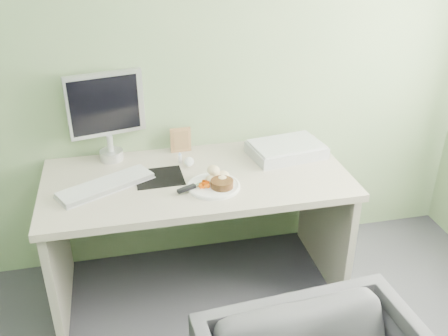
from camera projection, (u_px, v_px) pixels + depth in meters
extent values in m
plane|color=gray|center=(182.00, 41.00, 2.66)|extent=(3.50, 0.00, 3.50)
cube|color=beige|center=(197.00, 179.00, 2.63)|extent=(1.60, 0.75, 0.04)
cube|color=#A49C8C|center=(58.00, 254.00, 2.66)|extent=(0.04, 0.70, 0.69)
cube|color=#A49C8C|center=(325.00, 220.00, 2.95)|extent=(0.04, 0.70, 0.69)
cylinder|color=white|center=(214.00, 186.00, 2.52)|extent=(0.27, 0.27, 0.01)
cylinder|color=black|center=(222.00, 184.00, 2.49)|extent=(0.15, 0.15, 0.04)
ellipsoid|color=tan|center=(216.00, 174.00, 2.55)|extent=(0.13, 0.10, 0.07)
cube|color=#FF5C05|center=(203.00, 184.00, 2.49)|extent=(0.07, 0.07, 0.04)
cube|color=silver|center=(208.00, 181.00, 2.53)|extent=(0.15, 0.09, 0.01)
cube|color=black|center=(186.00, 189.00, 2.45)|extent=(0.10, 0.06, 0.02)
cube|color=black|center=(159.00, 177.00, 2.61)|extent=(0.25, 0.22, 0.00)
cube|color=white|center=(106.00, 185.00, 2.51)|extent=(0.50, 0.35, 0.02)
ellipsoid|color=white|center=(189.00, 162.00, 2.73)|extent=(0.07, 0.11, 0.03)
cube|color=#976D46|center=(181.00, 140.00, 2.85)|extent=(0.12, 0.02, 0.15)
cylinder|color=white|center=(180.00, 158.00, 2.76)|extent=(0.02, 0.02, 0.05)
cone|color=#90B2E7|center=(180.00, 153.00, 2.74)|extent=(0.02, 0.02, 0.02)
cube|color=#A1A4A8|center=(286.00, 150.00, 2.83)|extent=(0.44, 0.33, 0.06)
cylinder|color=silver|center=(111.00, 155.00, 2.78)|extent=(0.13, 0.13, 0.05)
cylinder|color=silver|center=(110.00, 143.00, 2.75)|extent=(0.03, 0.03, 0.09)
cube|color=silver|center=(106.00, 104.00, 2.67)|extent=(0.41, 0.13, 0.35)
cube|color=black|center=(106.00, 106.00, 2.65)|extent=(0.36, 0.09, 0.30)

